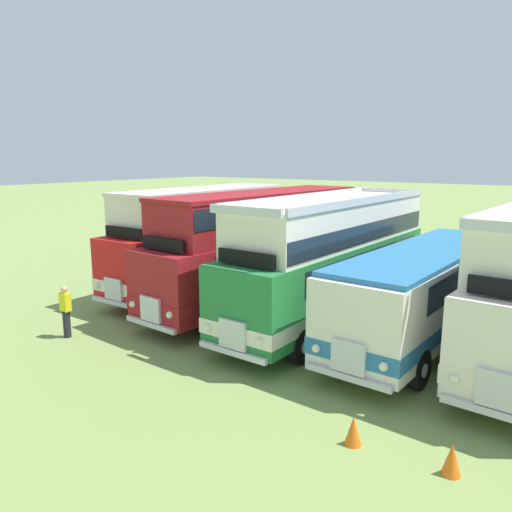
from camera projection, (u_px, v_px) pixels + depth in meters
name	position (u px, v px, depth m)	size (l,w,h in m)	color
ground_plane	(422.00, 339.00, 16.11)	(200.00, 200.00, 0.00)	#7A934C
bus_first_in_row	(202.00, 235.00, 21.69)	(2.71, 9.72, 4.49)	red
bus_second_in_row	(262.00, 243.00, 19.67)	(3.17, 11.31, 4.49)	maroon
bus_third_in_row	(334.00, 256.00, 17.58)	(2.80, 11.23, 4.52)	#237538
bus_fourth_in_row	(426.00, 287.00, 15.73)	(2.97, 10.42, 2.99)	silver
cone_near_end	(353.00, 430.00, 10.13)	(0.36, 0.36, 0.63)	orange
cone_mid_row	(452.00, 459.00, 9.16)	(0.36, 0.36, 0.64)	orange
marshal_person	(66.00, 311.00, 16.11)	(0.36, 0.24, 1.73)	#23232D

